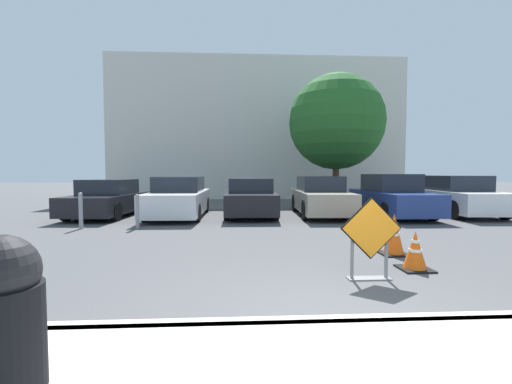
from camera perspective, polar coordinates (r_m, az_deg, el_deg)
The scene contains 19 objects.
ground_plane at distance 13.46m, azimuth 1.16°, elevation -3.72°, with size 96.00×96.00×0.00m, color #4C4C4F.
curb_lip at distance 3.81m, azimuth 13.48°, elevation -20.81°, with size 27.53×0.20×0.14m.
road_closed_sign at distance 5.44m, azimuth 18.57°, elevation -7.02°, with size 0.93×0.20×1.26m.
traffic_cone_nearest at distance 6.36m, azimuth 24.99°, elevation -8.91°, with size 0.50×0.50×0.65m.
traffic_cone_second at distance 7.33m, azimuth 22.00°, elevation -6.59°, with size 0.52×0.52×0.82m.
traffic_cone_third at distance 8.56m, azimuth 20.09°, elevation -5.54°, with size 0.52×0.52×0.71m.
traffic_cone_fourth at distance 9.78m, azimuth 18.45°, elevation -4.73°, with size 0.46×0.46×0.61m.
traffic_cone_fifth at distance 10.80m, azimuth 17.08°, elevation -3.92°, with size 0.44×0.44×0.63m.
parked_car_nearest at distance 13.90m, azimuth -23.44°, elevation -1.11°, with size 2.11×4.25×1.38m.
parked_car_second at distance 13.01m, azimuth -12.69°, elevation -1.01°, with size 1.94×4.63×1.48m.
parked_car_third at distance 12.95m, azimuth -0.90°, elevation -1.04°, with size 1.93×4.20×1.41m.
parked_car_fourth at distance 13.33m, azimuth 10.63°, elevation -0.83°, with size 1.92×4.68×1.49m.
parked_car_fifth at distance 13.96m, azimuth 21.57°, elevation -0.73°, with size 1.84×4.71×1.58m.
parked_car_sixth at distance 15.30m, azimuth 30.63°, elevation -0.69°, with size 2.13×4.37×1.52m.
trash_bin at distance 2.94m, azimuth -36.79°, elevation -15.97°, with size 0.52×0.52×1.07m.
bollard_nearest at distance 10.55m, azimuth -19.16°, elevation -2.90°, with size 0.12×0.12×1.01m.
bollard_second at distance 11.10m, azimuth -27.18°, elevation -2.64°, with size 0.12×0.12×1.06m.
building_facade_backdrop at distance 23.95m, azimuth 0.09°, elevation 9.94°, with size 18.68×5.00×8.89m.
street_tree_behind_lot at distance 17.72m, azimuth 13.26°, elevation 11.28°, with size 4.70×4.70×6.50m.
Camera 1 is at (-1.02, -3.33, 1.61)m, focal length 24.00 mm.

